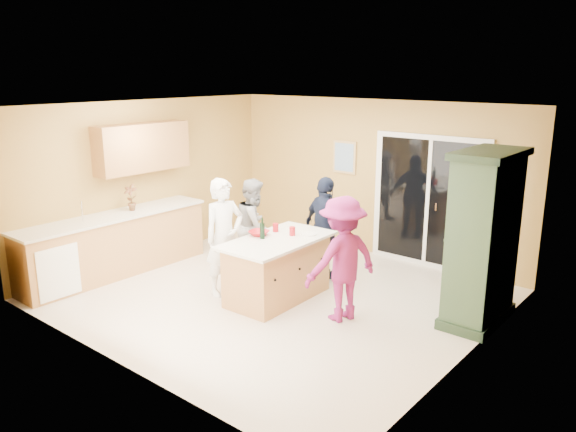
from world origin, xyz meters
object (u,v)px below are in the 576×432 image
Objects in this scene: woman_white at (224,237)px; woman_grey at (255,226)px; green_hutch at (483,241)px; woman_navy at (325,228)px; kitchen_island at (277,271)px; woman_magenta at (342,259)px.

woman_grey is at bearing 28.73° from woman_white.
woman_white is at bearing -155.98° from green_hutch.
kitchen_island is at bearing 107.74° from woman_navy.
green_hutch is 3.38m from woman_white.
woman_magenta reaches higher than woman_grey.
woman_magenta is at bearing -0.18° from kitchen_island.
woman_navy is 0.98× the size of woman_magenta.
woman_magenta is at bearing -142.98° from green_hutch.
woman_white is at bearing 167.24° from woman_grey.
woman_grey is 1.10m from woman_navy.
green_hutch reaches higher than woman_magenta.
woman_navy is at bearing 179.35° from green_hutch.
woman_white is at bearing 82.07° from woman_navy.
green_hutch is at bearing 146.43° from woman_magenta.
green_hutch is at bearing -112.22° from woman_grey.
green_hutch is 1.72m from woman_magenta.
woman_grey reaches higher than kitchen_island.
green_hutch is 1.36× the size of woman_magenta.
green_hutch reaches higher than kitchen_island.
green_hutch is 3.41m from woman_grey.
kitchen_island is at bearing -156.41° from green_hutch.
woman_grey is 2.08m from woman_magenta.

